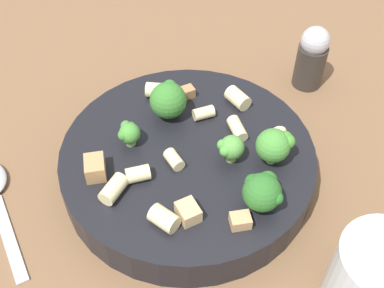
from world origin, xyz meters
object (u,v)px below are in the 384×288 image
object	(u,v)px
pasta_bowl	(192,161)
broccoli_floret_2	(268,191)
rigatoni_8	(242,98)
rigatoni_0	(160,90)
pepper_shaker	(315,57)
rigatoni_5	(242,129)
rigatoni_7	(169,219)
drinking_glass	(379,285)
broccoli_floret_1	(172,100)
rigatoni_3	(179,160)
broccoli_floret_4	(235,148)
rigatoni_6	(284,138)
broccoli_floret_0	(133,133)
rigatoni_4	(208,113)
chicken_chunk_0	(245,221)
broccoli_floret_3	(280,145)
chicken_chunk_3	(195,92)
rigatoni_1	(143,174)
chicken_chunk_2	(198,212)
chicken_chunk_1	(100,168)
rigatoni_2	(118,189)

from	to	relation	value
pasta_bowl	broccoli_floret_2	world-z (taller)	broccoli_floret_2
rigatoni_8	rigatoni_0	bearing A→B (deg)	-9.34
pasta_bowl	broccoli_floret_2	bearing A→B (deg)	134.40
pepper_shaker	rigatoni_5	bearing A→B (deg)	51.07
rigatoni_7	drinking_glass	size ratio (longest dim) A/B	0.30
pasta_bowl	broccoli_floret_1	distance (m)	0.07
rigatoni_3	pepper_shaker	size ratio (longest dim) A/B	0.26
broccoli_floret_4	rigatoni_6	xyz separation A→B (m)	(-0.05, -0.02, -0.01)
broccoli_floret_0	rigatoni_3	xyz separation A→B (m)	(-0.05, 0.03, -0.01)
rigatoni_4	chicken_chunk_0	distance (m)	0.14
broccoli_floret_3	broccoli_floret_4	bearing A→B (deg)	-2.38
rigatoni_3	drinking_glass	bearing A→B (deg)	141.67
chicken_chunk_0	chicken_chunk_3	bearing A→B (deg)	-76.49
broccoli_floret_2	rigatoni_0	size ratio (longest dim) A/B	1.77
rigatoni_1	chicken_chunk_2	xyz separation A→B (m)	(-0.05, 0.05, -0.00)
rigatoni_0	rigatoni_7	distance (m)	0.18
rigatoni_3	rigatoni_7	distance (m)	0.07
pasta_bowl	rigatoni_8	distance (m)	0.09
broccoli_floret_2	rigatoni_4	xyz separation A→B (m)	(0.05, -0.12, -0.01)
rigatoni_8	chicken_chunk_0	world-z (taller)	rigatoni_8
rigatoni_0	rigatoni_3	distance (m)	0.11
rigatoni_0	pepper_shaker	world-z (taller)	pepper_shaker
rigatoni_6	broccoli_floret_2	bearing A→B (deg)	69.86
rigatoni_4	chicken_chunk_1	world-z (taller)	chicken_chunk_1
broccoli_floret_4	rigatoni_6	bearing A→B (deg)	-158.22
rigatoni_0	pepper_shaker	xyz separation A→B (m)	(-0.19, -0.07, -0.01)
rigatoni_4	rigatoni_1	bearing A→B (deg)	52.24
broccoli_floret_0	pepper_shaker	world-z (taller)	pepper_shaker
pasta_bowl	rigatoni_2	bearing A→B (deg)	38.03
rigatoni_6	chicken_chunk_1	world-z (taller)	chicken_chunk_1
rigatoni_2	rigatoni_3	bearing A→B (deg)	-146.73
rigatoni_8	pepper_shaker	bearing A→B (deg)	-140.35
broccoli_floret_1	drinking_glass	distance (m)	0.27
rigatoni_0	rigatoni_1	world-z (taller)	rigatoni_0
rigatoni_4	drinking_glass	world-z (taller)	drinking_glass
chicken_chunk_1	chicken_chunk_2	size ratio (longest dim) A/B	1.14
rigatoni_0	rigatoni_2	world-z (taller)	same
broccoli_floret_3	chicken_chunk_3	distance (m)	0.13
rigatoni_6	chicken_chunk_3	size ratio (longest dim) A/B	1.33
rigatoni_0	rigatoni_5	xyz separation A→B (m)	(-0.09, 0.06, -0.00)
broccoli_floret_2	broccoli_floret_4	distance (m)	0.06
rigatoni_1	rigatoni_4	world-z (taller)	rigatoni_1
chicken_chunk_1	chicken_chunk_3	xyz separation A→B (m)	(-0.10, -0.11, -0.00)
broccoli_floret_3	drinking_glass	distance (m)	0.15
rigatoni_7	chicken_chunk_1	size ratio (longest dim) A/B	1.03
broccoli_floret_3	rigatoni_0	bearing A→B (deg)	-39.39
chicken_chunk_2	chicken_chunk_3	xyz separation A→B (m)	(-0.00, -0.17, -0.00)
rigatoni_2	rigatoni_5	distance (m)	0.15
rigatoni_0	rigatoni_4	xyz separation A→B (m)	(-0.05, 0.04, -0.00)
rigatoni_7	rigatoni_4	bearing A→B (deg)	-105.94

